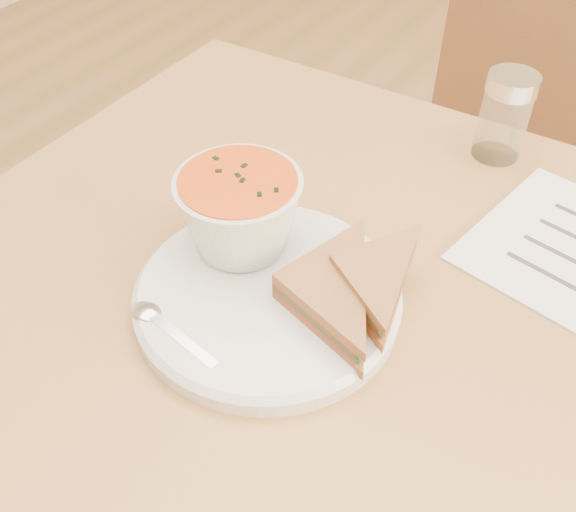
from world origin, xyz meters
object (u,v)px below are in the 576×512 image
Objects in this scene: dining_table at (380,494)px; chair_far at (450,192)px; soup_bowl at (240,216)px; plate at (268,297)px; condiment_shaker at (504,116)px.

chair_far reaches higher than dining_table.
chair_far reaches higher than soup_bowl.
dining_table is 4.00× the size of plate.
dining_table is 9.54× the size of condiment_shaker.
plate is 0.08m from soup_bowl.
condiment_shaker is (0.10, -0.24, 0.31)m from chair_far.
chair_far reaches higher than condiment_shaker.
dining_table is at bearing 28.45° from plate.
soup_bowl is at bearing -116.20° from condiment_shaker.
chair_far is at bearing 90.17° from plate.
dining_table is 0.41m from plate.
soup_bowl is at bearing -169.75° from dining_table.
soup_bowl is at bearing 105.10° from chair_far.
soup_bowl is 0.35m from condiment_shaker.
condiment_shaker is at bearing 95.05° from dining_table.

